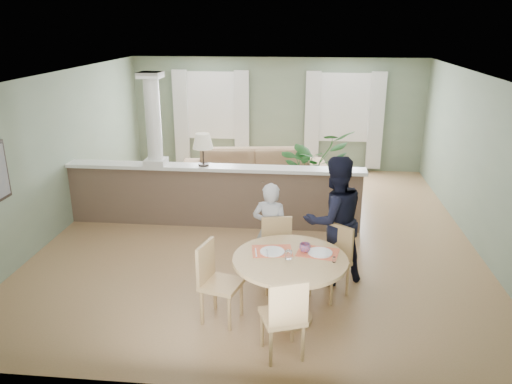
# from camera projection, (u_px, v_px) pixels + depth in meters

# --- Properties ---
(ground) EXTENTS (8.00, 8.00, 0.00)m
(ground) POSITION_uv_depth(u_px,v_px,m) (262.00, 231.00, 8.76)
(ground) COLOR tan
(ground) RESTS_ON ground
(room_shell) EXTENTS (7.02, 8.02, 2.71)m
(room_shell) POSITION_uv_depth(u_px,v_px,m) (264.00, 122.00, 8.77)
(room_shell) COLOR gray
(room_shell) RESTS_ON ground
(pony_wall) EXTENTS (5.32, 0.38, 2.70)m
(pony_wall) POSITION_uv_depth(u_px,v_px,m) (208.00, 188.00, 8.82)
(pony_wall) COLOR brown
(pony_wall) RESTS_ON ground
(sofa) EXTENTS (3.19, 1.59, 0.89)m
(sofa) POSITION_uv_depth(u_px,v_px,m) (254.00, 173.00, 10.58)
(sofa) COLOR #956951
(sofa) RESTS_ON ground
(houseplant) EXTENTS (1.85, 1.82, 1.55)m
(houseplant) POSITION_uv_depth(u_px,v_px,m) (312.00, 169.00, 9.71)
(houseplant) COLOR #265E25
(houseplant) RESTS_ON ground
(dining_table) EXTENTS (1.37, 1.37, 0.94)m
(dining_table) POSITION_uv_depth(u_px,v_px,m) (290.00, 271.00, 5.98)
(dining_table) COLOR tan
(dining_table) RESTS_ON ground
(chair_far_boy) EXTENTS (0.52, 0.52, 0.97)m
(chair_far_boy) POSITION_uv_depth(u_px,v_px,m) (278.00, 250.00, 6.81)
(chair_far_boy) COLOR tan
(chair_far_boy) RESTS_ON ground
(chair_far_man) EXTENTS (0.61, 0.61, 0.96)m
(chair_far_man) POSITION_uv_depth(u_px,v_px,m) (334.00, 257.00, 6.61)
(chair_far_man) COLOR tan
(chair_far_man) RESTS_ON ground
(chair_near) EXTENTS (0.56, 0.56, 0.98)m
(chair_near) POSITION_uv_depth(u_px,v_px,m) (285.00, 315.00, 5.30)
(chair_near) COLOR tan
(chair_near) RESTS_ON ground
(chair_side) EXTENTS (0.55, 0.55, 1.00)m
(chair_side) POSITION_uv_depth(u_px,v_px,m) (215.00, 278.00, 6.03)
(chair_side) COLOR tan
(chair_side) RESTS_ON ground
(child_person) EXTENTS (0.56, 0.42, 1.41)m
(child_person) POSITION_uv_depth(u_px,v_px,m) (270.00, 231.00, 7.02)
(child_person) COLOR #ACACB1
(child_person) RESTS_ON ground
(man_person) EXTENTS (1.09, 0.99, 1.82)m
(man_person) POSITION_uv_depth(u_px,v_px,m) (334.00, 220.00, 6.85)
(man_person) COLOR black
(man_person) RESTS_ON ground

